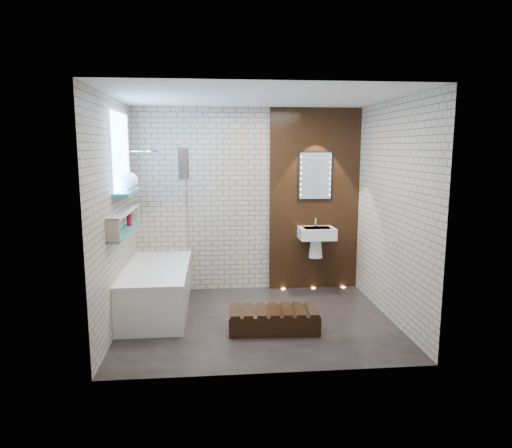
{
  "coord_description": "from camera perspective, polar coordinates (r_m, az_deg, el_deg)",
  "views": [
    {
      "loc": [
        -0.5,
        -5.21,
        2.05
      ],
      "look_at": [
        0.0,
        0.15,
        1.15
      ],
      "focal_mm": 32.24,
      "sensor_mm": 36.0,
      "label": 1
    }
  ],
  "objects": [
    {
      "name": "towel",
      "position": [
        5.95,
        -8.97,
        7.45
      ],
      "size": [
        0.11,
        0.3,
        0.39
      ],
      "primitive_type": "cube",
      "color": "#282320",
      "rests_on": "bath_screen"
    },
    {
      "name": "bathtub",
      "position": [
        5.97,
        -12.18,
        -7.87
      ],
      "size": [
        0.79,
        1.74,
        0.7
      ],
      "color": "white",
      "rests_on": "ground"
    },
    {
      "name": "display_niche",
      "position": [
        5.52,
        -16.02,
        0.27
      ],
      "size": [
        0.14,
        1.3,
        0.26
      ],
      "color": "teal",
      "rests_on": "room_shell"
    },
    {
      "name": "floor_uplights",
      "position": [
        6.88,
        7.14,
        -7.87
      ],
      "size": [
        0.96,
        0.06,
        0.01
      ],
      "color": "#FFD899",
      "rests_on": "ground"
    },
    {
      "name": "niche_bottles",
      "position": [
        5.55,
        -15.96,
        0.05
      ],
      "size": [
        0.06,
        0.82,
        0.16
      ],
      "color": "maroon",
      "rests_on": "display_niche"
    },
    {
      "name": "clerestory_window",
      "position": [
        5.66,
        -16.37,
        7.61
      ],
      "size": [
        0.18,
        1.0,
        0.94
      ],
      "color": "#7FADE0",
      "rests_on": "room_shell"
    },
    {
      "name": "shower_head",
      "position": [
        6.21,
        -12.89,
        8.8
      ],
      "size": [
        0.18,
        0.18,
        0.02
      ],
      "primitive_type": "cylinder",
      "color": "silver",
      "rests_on": "room_shell"
    },
    {
      "name": "washbasin",
      "position": [
        6.57,
        7.52,
        -1.66
      ],
      "size": [
        0.5,
        0.36,
        0.58
      ],
      "color": "white",
      "rests_on": "walnut_panel"
    },
    {
      "name": "ground",
      "position": [
        5.62,
        0.15,
        -11.9
      ],
      "size": [
        3.2,
        3.2,
        0.0
      ],
      "primitive_type": "plane",
      "color": "black",
      "rests_on": "ground"
    },
    {
      "name": "room_shell",
      "position": [
        5.29,
        0.15,
        1.34
      ],
      "size": [
        3.24,
        3.2,
        2.6
      ],
      "color": "tan",
      "rests_on": "ground"
    },
    {
      "name": "walnut_step",
      "position": [
        5.32,
        2.2,
        -11.89
      ],
      "size": [
        1.03,
        0.5,
        0.22
      ],
      "primitive_type": "cube",
      "rotation": [
        0.0,
        0.0,
        -0.05
      ],
      "color": "black",
      "rests_on": "ground"
    },
    {
      "name": "walnut_panel",
      "position": [
        6.68,
        7.24,
        2.97
      ],
      "size": [
        1.3,
        0.06,
        2.6
      ],
      "primitive_type": "cube",
      "color": "black",
      "rests_on": "ground"
    },
    {
      "name": "sill_vases",
      "position": [
        5.72,
        -15.46,
        5.19
      ],
      "size": [
        0.21,
        0.21,
        0.21
      ],
      "color": "white",
      "rests_on": "clerestory_window"
    },
    {
      "name": "bath_screen",
      "position": [
        6.16,
        -8.75,
        2.2
      ],
      "size": [
        0.01,
        0.78,
        1.4
      ],
      "primitive_type": "cube",
      "color": "white",
      "rests_on": "bathtub"
    },
    {
      "name": "led_mirror",
      "position": [
        6.61,
        7.38,
        5.95
      ],
      "size": [
        0.5,
        0.02,
        0.7
      ],
      "color": "black",
      "rests_on": "walnut_panel"
    }
  ]
}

